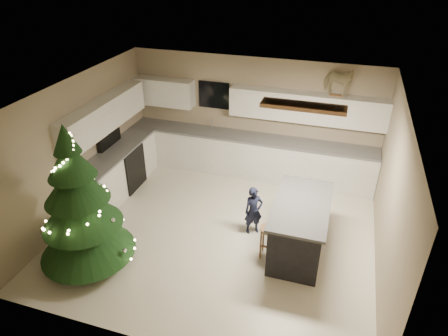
{
  "coord_description": "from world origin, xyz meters",
  "views": [
    {
      "loc": [
        1.84,
        -5.52,
        4.66
      ],
      "look_at": [
        0.0,
        0.35,
        1.15
      ],
      "focal_mm": 32.0,
      "sensor_mm": 36.0,
      "label": 1
    }
  ],
  "objects_px": {
    "bar_stool": "(269,235)",
    "christmas_tree": "(81,211)",
    "toddler": "(254,211)",
    "rocking_horse": "(338,81)",
    "island": "(299,227)"
  },
  "relations": [
    {
      "from": "bar_stool",
      "to": "christmas_tree",
      "type": "bearing_deg",
      "value": -159.84
    },
    {
      "from": "bar_stool",
      "to": "toddler",
      "type": "height_order",
      "value": "toddler"
    },
    {
      "from": "bar_stool",
      "to": "rocking_horse",
      "type": "xyz_separation_m",
      "value": [
        0.69,
        2.7,
        1.86
      ]
    },
    {
      "from": "rocking_horse",
      "to": "bar_stool",
      "type": "bearing_deg",
      "value": -171.61
    },
    {
      "from": "bar_stool",
      "to": "christmas_tree",
      "type": "distance_m",
      "value": 3.02
    },
    {
      "from": "island",
      "to": "christmas_tree",
      "type": "relative_size",
      "value": 0.68
    },
    {
      "from": "island",
      "to": "rocking_horse",
      "type": "height_order",
      "value": "rocking_horse"
    },
    {
      "from": "christmas_tree",
      "to": "rocking_horse",
      "type": "relative_size",
      "value": 3.45
    },
    {
      "from": "rocking_horse",
      "to": "christmas_tree",
      "type": "bearing_deg",
      "value": 159.72
    },
    {
      "from": "bar_stool",
      "to": "rocking_horse",
      "type": "height_order",
      "value": "rocking_horse"
    },
    {
      "from": "island",
      "to": "rocking_horse",
      "type": "xyz_separation_m",
      "value": [
        0.23,
        2.39,
        1.82
      ]
    },
    {
      "from": "christmas_tree",
      "to": "rocking_horse",
      "type": "bearing_deg",
      "value": 47.0
    },
    {
      "from": "island",
      "to": "toddler",
      "type": "height_order",
      "value": "island"
    },
    {
      "from": "bar_stool",
      "to": "toddler",
      "type": "bearing_deg",
      "value": 125.53
    },
    {
      "from": "toddler",
      "to": "island",
      "type": "bearing_deg",
      "value": -48.59
    }
  ]
}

